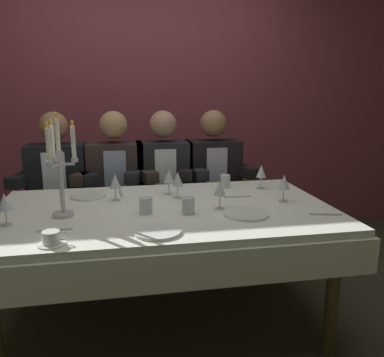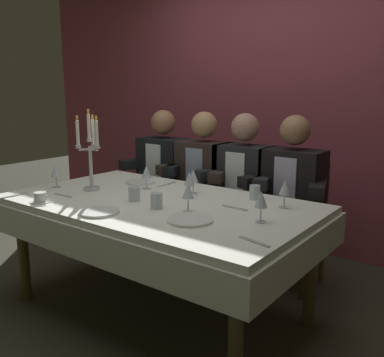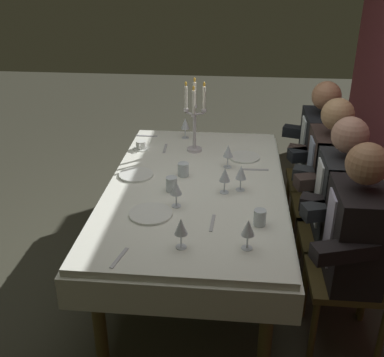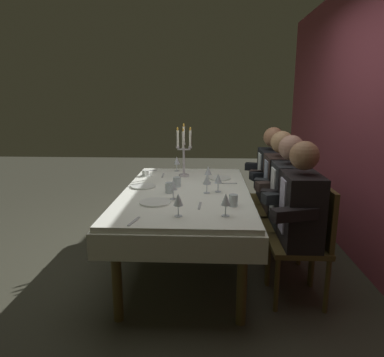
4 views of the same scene
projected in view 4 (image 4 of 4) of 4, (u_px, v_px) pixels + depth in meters
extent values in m
plane|color=#3A392D|center=(186.00, 266.00, 3.25)|extent=(12.00, 12.00, 0.00)
cube|color=white|center=(186.00, 192.00, 3.09)|extent=(1.90, 1.10, 0.04)
cube|color=white|center=(186.00, 204.00, 3.12)|extent=(1.94, 1.14, 0.18)
cylinder|color=brown|center=(154.00, 203.00, 4.00)|extent=(0.07, 0.07, 0.70)
cylinder|color=brown|center=(117.00, 275.00, 2.39)|extent=(0.07, 0.07, 0.70)
cylinder|color=brown|center=(228.00, 204.00, 3.96)|extent=(0.07, 0.07, 0.70)
cylinder|color=brown|center=(242.00, 278.00, 2.35)|extent=(0.07, 0.07, 0.70)
cylinder|color=silver|center=(184.00, 175.00, 3.62)|extent=(0.11, 0.11, 0.02)
cylinder|color=silver|center=(184.00, 161.00, 3.58)|extent=(0.02, 0.02, 0.28)
cylinder|color=silver|center=(184.00, 144.00, 3.54)|extent=(0.04, 0.04, 0.02)
cylinder|color=white|center=(184.00, 135.00, 3.52)|extent=(0.02, 0.02, 0.16)
ellipsoid|color=yellow|center=(184.00, 125.00, 3.50)|extent=(0.02, 0.02, 0.03)
cylinder|color=silver|center=(183.00, 150.00, 3.52)|extent=(0.07, 0.01, 0.01)
cylinder|color=silver|center=(183.00, 149.00, 3.48)|extent=(0.04, 0.04, 0.02)
cylinder|color=white|center=(183.00, 140.00, 3.46)|extent=(0.02, 0.02, 0.16)
ellipsoid|color=yellow|center=(183.00, 130.00, 3.44)|extent=(0.02, 0.02, 0.03)
cylinder|color=silver|center=(187.00, 149.00, 3.57)|extent=(0.05, 0.07, 0.01)
cylinder|color=silver|center=(190.00, 147.00, 3.59)|extent=(0.04, 0.04, 0.02)
cylinder|color=white|center=(190.00, 138.00, 3.56)|extent=(0.02, 0.02, 0.16)
ellipsoid|color=yellow|center=(190.00, 129.00, 3.54)|extent=(0.02, 0.02, 0.03)
cylinder|color=silver|center=(181.00, 149.00, 3.58)|extent=(0.05, 0.07, 0.01)
cylinder|color=silver|center=(178.00, 147.00, 3.59)|extent=(0.04, 0.04, 0.02)
cylinder|color=white|center=(178.00, 138.00, 3.57)|extent=(0.02, 0.02, 0.16)
ellipsoid|color=yellow|center=(178.00, 129.00, 3.55)|extent=(0.02, 0.02, 0.03)
cylinder|color=white|center=(143.00, 186.00, 3.18)|extent=(0.23, 0.23, 0.01)
cylinder|color=white|center=(155.00, 202.00, 2.69)|extent=(0.24, 0.24, 0.01)
cylinder|color=white|center=(219.00, 178.00, 3.50)|extent=(0.22, 0.22, 0.01)
cylinder|color=silver|center=(218.00, 192.00, 3.01)|extent=(0.06, 0.06, 0.00)
cylinder|color=silver|center=(218.00, 187.00, 3.00)|extent=(0.01, 0.01, 0.07)
cone|color=silver|center=(218.00, 178.00, 2.99)|extent=(0.07, 0.07, 0.08)
cylinder|color=#E0D172|center=(218.00, 181.00, 2.99)|extent=(0.04, 0.04, 0.03)
cylinder|color=silver|center=(208.00, 182.00, 3.34)|extent=(0.06, 0.06, 0.00)
cylinder|color=silver|center=(208.00, 179.00, 3.33)|extent=(0.01, 0.01, 0.07)
cone|color=silver|center=(208.00, 170.00, 3.32)|extent=(0.07, 0.07, 0.08)
cylinder|color=#E0D172|center=(208.00, 173.00, 3.32)|extent=(0.04, 0.04, 0.03)
cylinder|color=silver|center=(177.00, 171.00, 3.87)|extent=(0.06, 0.06, 0.00)
cylinder|color=silver|center=(177.00, 167.00, 3.87)|extent=(0.01, 0.01, 0.07)
cone|color=silver|center=(177.00, 160.00, 3.85)|extent=(0.07, 0.07, 0.08)
cylinder|color=silver|center=(207.00, 193.00, 2.98)|extent=(0.06, 0.06, 0.00)
cylinder|color=silver|center=(207.00, 188.00, 2.97)|extent=(0.01, 0.01, 0.07)
cone|color=silver|center=(207.00, 179.00, 2.95)|extent=(0.07, 0.07, 0.08)
cylinder|color=silver|center=(173.00, 199.00, 2.80)|extent=(0.06, 0.06, 0.00)
cylinder|color=silver|center=(173.00, 194.00, 2.79)|extent=(0.01, 0.01, 0.07)
cone|color=silver|center=(173.00, 185.00, 2.77)|extent=(0.07, 0.07, 0.08)
cylinder|color=silver|center=(225.00, 216.00, 2.40)|extent=(0.06, 0.06, 0.00)
cylinder|color=silver|center=(226.00, 210.00, 2.39)|extent=(0.01, 0.01, 0.07)
cone|color=silver|center=(226.00, 199.00, 2.37)|extent=(0.07, 0.07, 0.08)
cylinder|color=#E0D172|center=(226.00, 203.00, 2.38)|extent=(0.04, 0.04, 0.03)
cylinder|color=silver|center=(178.00, 216.00, 2.39)|extent=(0.06, 0.06, 0.00)
cylinder|color=silver|center=(178.00, 211.00, 2.38)|extent=(0.01, 0.01, 0.07)
cone|color=silver|center=(178.00, 199.00, 2.36)|extent=(0.07, 0.07, 0.08)
cylinder|color=silver|center=(177.00, 182.00, 3.19)|extent=(0.07, 0.07, 0.09)
cylinder|color=silver|center=(169.00, 188.00, 2.97)|extent=(0.07, 0.07, 0.09)
cylinder|color=silver|center=(233.00, 200.00, 2.61)|extent=(0.07, 0.07, 0.09)
cylinder|color=white|center=(146.00, 176.00, 3.64)|extent=(0.12, 0.12, 0.01)
cylinder|color=white|center=(146.00, 173.00, 3.63)|extent=(0.08, 0.08, 0.05)
torus|color=white|center=(145.00, 173.00, 3.58)|extent=(0.04, 0.01, 0.04)
cube|color=#B7B7BC|center=(200.00, 206.00, 2.62)|extent=(0.17, 0.03, 0.01)
cube|color=#B7B7BC|center=(134.00, 221.00, 2.29)|extent=(0.17, 0.06, 0.01)
cube|color=#B7B7BC|center=(149.00, 170.00, 3.90)|extent=(0.02, 0.17, 0.01)
cube|color=#B7B7BC|center=(227.00, 183.00, 3.31)|extent=(0.03, 0.19, 0.01)
cube|color=#B7B7BC|center=(163.00, 175.00, 3.64)|extent=(0.17, 0.02, 0.01)
cylinder|color=brown|center=(251.00, 215.00, 4.04)|extent=(0.04, 0.04, 0.42)
cylinder|color=brown|center=(255.00, 226.00, 3.69)|extent=(0.04, 0.04, 0.42)
cylinder|color=brown|center=(282.00, 215.00, 4.02)|extent=(0.04, 0.04, 0.42)
cylinder|color=brown|center=(289.00, 226.00, 3.67)|extent=(0.04, 0.04, 0.42)
cube|color=brown|center=(270.00, 200.00, 3.80)|extent=(0.42, 0.42, 0.04)
cube|color=brown|center=(289.00, 179.00, 3.74)|extent=(0.38, 0.04, 0.44)
cube|color=black|center=(272.00, 175.00, 3.74)|extent=(0.42, 0.26, 0.54)
cube|color=white|center=(259.00, 172.00, 3.74)|extent=(0.16, 0.01, 0.40)
sphere|color=#A06D4D|center=(274.00, 137.00, 3.65)|extent=(0.21, 0.21, 0.21)
cube|color=black|center=(259.00, 167.00, 3.95)|extent=(0.19, 0.34, 0.08)
cube|color=black|center=(266.00, 175.00, 3.52)|extent=(0.19, 0.34, 0.08)
cylinder|color=brown|center=(256.00, 228.00, 3.62)|extent=(0.04, 0.04, 0.42)
cylinder|color=brown|center=(261.00, 242.00, 3.27)|extent=(0.04, 0.04, 0.42)
cylinder|color=brown|center=(291.00, 229.00, 3.60)|extent=(0.04, 0.04, 0.42)
cylinder|color=brown|center=(300.00, 243.00, 3.25)|extent=(0.04, 0.04, 0.42)
cube|color=brown|center=(278.00, 213.00, 3.38)|extent=(0.42, 0.42, 0.04)
cube|color=brown|center=(299.00, 190.00, 3.32)|extent=(0.38, 0.04, 0.44)
cube|color=#312622|center=(280.00, 184.00, 3.32)|extent=(0.42, 0.26, 0.54)
cube|color=#8E9DB7|center=(266.00, 181.00, 3.32)|extent=(0.16, 0.01, 0.40)
sphere|color=tan|center=(282.00, 142.00, 3.23)|extent=(0.21, 0.21, 0.21)
cube|color=#312622|center=(266.00, 175.00, 3.53)|extent=(0.19, 0.34, 0.08)
cube|color=#312622|center=(273.00, 186.00, 3.10)|extent=(0.19, 0.34, 0.08)
cylinder|color=brown|center=(261.00, 243.00, 3.26)|extent=(0.04, 0.04, 0.42)
cylinder|color=brown|center=(268.00, 260.00, 2.91)|extent=(0.04, 0.04, 0.42)
cylinder|color=brown|center=(300.00, 243.00, 3.24)|extent=(0.04, 0.04, 0.42)
cylinder|color=brown|center=(311.00, 261.00, 2.89)|extent=(0.04, 0.04, 0.42)
cube|color=brown|center=(286.00, 227.00, 3.02)|extent=(0.42, 0.42, 0.04)
cube|color=brown|center=(310.00, 201.00, 2.96)|extent=(0.38, 0.04, 0.44)
cube|color=black|center=(288.00, 195.00, 2.96)|extent=(0.42, 0.26, 0.54)
cube|color=white|center=(273.00, 191.00, 2.95)|extent=(0.16, 0.01, 0.40)
sphere|color=tan|center=(291.00, 148.00, 2.86)|extent=(0.21, 0.21, 0.21)
cube|color=black|center=(272.00, 184.00, 3.17)|extent=(0.19, 0.34, 0.08)
cube|color=black|center=(282.00, 198.00, 2.74)|extent=(0.19, 0.34, 0.08)
cylinder|color=brown|center=(268.00, 262.00, 2.87)|extent=(0.04, 0.04, 0.42)
cylinder|color=brown|center=(277.00, 285.00, 2.52)|extent=(0.04, 0.04, 0.42)
cylinder|color=brown|center=(312.00, 263.00, 2.85)|extent=(0.04, 0.04, 0.42)
cylinder|color=brown|center=(327.00, 286.00, 2.50)|extent=(0.04, 0.04, 0.42)
cube|color=brown|center=(298.00, 246.00, 2.63)|extent=(0.42, 0.42, 0.04)
cube|color=brown|center=(326.00, 216.00, 2.57)|extent=(0.38, 0.04, 0.44)
cube|color=black|center=(300.00, 210.00, 2.57)|extent=(0.42, 0.26, 0.54)
cube|color=#BAB3D2|center=(282.00, 205.00, 2.57)|extent=(0.16, 0.01, 0.40)
sphere|color=#9C6E4C|center=(304.00, 156.00, 2.48)|extent=(0.21, 0.21, 0.21)
cube|color=black|center=(281.00, 196.00, 2.78)|extent=(0.19, 0.34, 0.08)
cube|color=black|center=(294.00, 214.00, 2.35)|extent=(0.19, 0.34, 0.08)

